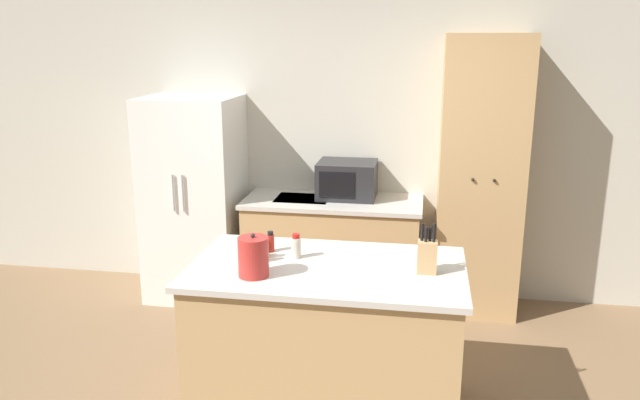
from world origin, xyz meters
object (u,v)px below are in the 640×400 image
(spice_bottle_amber_oil, at_px, (265,250))
(kettle, at_px, (253,257))
(microwave, at_px, (347,180))
(knife_block, at_px, (427,256))
(spice_bottle_short_red, at_px, (271,242))
(pantry_cabinet, at_px, (480,178))
(refrigerator, at_px, (195,199))
(spice_bottle_orange_cap, at_px, (263,246))
(spice_bottle_green_herb, at_px, (296,247))
(spice_bottle_pale_salt, at_px, (252,250))
(spice_bottle_tall_dark, at_px, (248,248))

(spice_bottle_amber_oil, xyz_separation_m, kettle, (0.01, -0.28, 0.06))
(microwave, height_order, knife_block, knife_block)
(spice_bottle_short_red, bearing_deg, knife_block, -12.00)
(pantry_cabinet, bearing_deg, microwave, 178.29)
(microwave, xyz_separation_m, kettle, (-0.27, -1.91, -0.01))
(refrigerator, bearing_deg, spice_bottle_amber_oil, -56.10)
(pantry_cabinet, distance_m, spice_bottle_orange_cap, 2.06)
(knife_block, relative_size, spice_bottle_amber_oil, 2.75)
(spice_bottle_orange_cap, relative_size, kettle, 0.39)
(pantry_cabinet, bearing_deg, spice_bottle_green_herb, -126.89)
(spice_bottle_pale_salt, bearing_deg, microwave, 79.19)
(spice_bottle_green_herb, bearing_deg, spice_bottle_amber_oil, -168.25)
(kettle, bearing_deg, pantry_cabinet, 54.49)
(spice_bottle_tall_dark, bearing_deg, spice_bottle_short_red, 58.73)
(knife_block, relative_size, spice_bottle_tall_dark, 1.91)
(refrigerator, relative_size, knife_block, 6.02)
(microwave, bearing_deg, spice_bottle_tall_dark, -102.64)
(pantry_cabinet, bearing_deg, spice_bottle_tall_dark, -131.48)
(spice_bottle_pale_salt, bearing_deg, spice_bottle_tall_dark, 125.82)
(knife_block, xyz_separation_m, spice_bottle_amber_oil, (-0.94, 0.08, -0.05))
(microwave, relative_size, knife_block, 1.67)
(microwave, height_order, spice_bottle_amber_oil, microwave)
(spice_bottle_green_herb, distance_m, spice_bottle_orange_cap, 0.22)
(refrigerator, bearing_deg, kettle, -60.31)
(refrigerator, height_order, kettle, refrigerator)
(spice_bottle_amber_oil, distance_m, spice_bottle_green_herb, 0.18)
(knife_block, bearing_deg, spice_bottle_tall_dark, 177.78)
(spice_bottle_short_red, bearing_deg, kettle, -89.12)
(spice_bottle_pale_salt, height_order, spice_bottle_orange_cap, spice_bottle_pale_salt)
(spice_bottle_green_herb, bearing_deg, knife_block, -8.45)
(spice_bottle_green_herb, bearing_deg, spice_bottle_orange_cap, 168.86)
(pantry_cabinet, relative_size, spice_bottle_amber_oil, 21.36)
(spice_bottle_orange_cap, bearing_deg, pantry_cabinet, 47.60)
(refrigerator, distance_m, spice_bottle_short_red, 1.72)
(spice_bottle_tall_dark, height_order, spice_bottle_short_red, spice_bottle_tall_dark)
(kettle, bearing_deg, spice_bottle_short_red, 90.88)
(refrigerator, xyz_separation_m, spice_bottle_tall_dark, (0.92, -1.55, 0.14))
(pantry_cabinet, relative_size, spice_bottle_tall_dark, 14.88)
(refrigerator, xyz_separation_m, spice_bottle_pale_salt, (0.96, -1.61, 0.15))
(microwave, bearing_deg, refrigerator, -174.89)
(spice_bottle_green_herb, bearing_deg, spice_bottle_tall_dark, -165.00)
(spice_bottle_tall_dark, bearing_deg, spice_bottle_orange_cap, 63.21)
(spice_bottle_amber_oil, relative_size, kettle, 0.43)
(kettle, bearing_deg, microwave, 81.95)
(knife_block, bearing_deg, refrigerator, 140.91)
(refrigerator, xyz_separation_m, spice_bottle_amber_oil, (1.01, -1.51, 0.12))
(spice_bottle_short_red, xyz_separation_m, kettle, (0.01, -0.40, 0.05))
(refrigerator, relative_size, spice_bottle_pale_salt, 10.23)
(spice_bottle_short_red, bearing_deg, refrigerator, 126.20)
(spice_bottle_tall_dark, distance_m, spice_bottle_amber_oil, 0.10)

